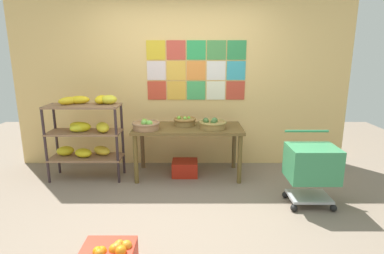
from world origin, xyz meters
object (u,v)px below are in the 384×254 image
at_px(banana_shelf_unit, 87,129).
at_px(display_table, 189,133).
at_px(produce_crate_under_table, 186,168).
at_px(fruit_basket_back_left, 186,121).
at_px(shopping_cart, 313,166).
at_px(fruit_basket_right, 147,125).
at_px(fruit_basket_centre, 213,124).

distance_m(banana_shelf_unit, display_table, 1.42).
distance_m(display_table, produce_crate_under_table, 0.53).
bearing_deg(fruit_basket_back_left, shopping_cart, -34.15).
relative_size(banana_shelf_unit, fruit_basket_right, 3.09).
relative_size(fruit_basket_centre, produce_crate_under_table, 1.03).
height_order(fruit_basket_right, shopping_cart, fruit_basket_right).
relative_size(banana_shelf_unit, fruit_basket_back_left, 3.60).
xyz_separation_m(banana_shelf_unit, fruit_basket_right, (0.84, -0.08, 0.07)).
relative_size(fruit_basket_back_left, fruit_basket_centre, 0.86).
bearing_deg(fruit_basket_right, banana_shelf_unit, 174.73).
relative_size(fruit_basket_back_left, produce_crate_under_table, 0.89).
bearing_deg(display_table, banana_shelf_unit, -176.94).
xyz_separation_m(produce_crate_under_table, shopping_cart, (1.48, -0.89, 0.38)).
xyz_separation_m(banana_shelf_unit, shopping_cart, (2.85, -0.83, -0.23)).
xyz_separation_m(fruit_basket_centre, produce_crate_under_table, (-0.39, 0.07, -0.68)).
xyz_separation_m(fruit_basket_right, shopping_cart, (2.00, -0.75, -0.30)).
bearing_deg(fruit_basket_right, produce_crate_under_table, 15.42).
height_order(fruit_basket_right, produce_crate_under_table, fruit_basket_right).
distance_m(fruit_basket_back_left, fruit_basket_centre, 0.43).
bearing_deg(display_table, shopping_cart, -32.25).
bearing_deg(banana_shelf_unit, fruit_basket_back_left, 7.32).
xyz_separation_m(fruit_basket_back_left, produce_crate_under_table, (0.00, -0.11, -0.67)).
relative_size(banana_shelf_unit, shopping_cart, 1.39).
height_order(display_table, fruit_basket_right, fruit_basket_right).
height_order(fruit_basket_back_left, fruit_basket_centre, fruit_basket_centre).
distance_m(display_table, fruit_basket_right, 0.61).
distance_m(banana_shelf_unit, fruit_basket_right, 0.85).
distance_m(display_table, fruit_basket_back_left, 0.18).
distance_m(fruit_basket_back_left, fruit_basket_right, 0.58).
bearing_deg(produce_crate_under_table, fruit_basket_back_left, 90.34).
distance_m(fruit_basket_centre, fruit_basket_right, 0.91).
xyz_separation_m(display_table, produce_crate_under_table, (-0.05, -0.01, -0.53)).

